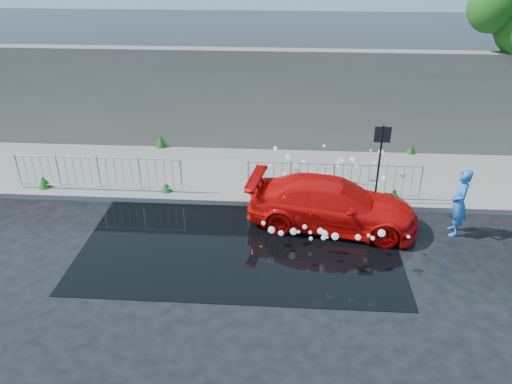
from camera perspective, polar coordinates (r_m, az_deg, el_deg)
ground at (r=12.24m, az=-4.53°, el=-8.11°), size 90.00×90.00×0.00m
pavement at (r=16.50m, az=-2.15°, el=2.21°), size 30.00×4.00×0.15m
curb at (r=14.72m, az=-2.93°, el=-1.08°), size 30.00×0.25×0.16m
retaining_wall at (r=17.89m, az=-1.52°, el=10.52°), size 30.00×0.60×3.50m
puddle at (r=13.00m, az=-1.73°, el=-5.64°), size 8.00×5.00×0.01m
sign_post at (r=14.25m, az=14.03°, el=4.41°), size 0.45×0.06×2.50m
railing_left at (r=15.69m, az=-17.52°, el=2.15°), size 5.05×0.05×1.10m
railing_right at (r=14.71m, az=8.86°, el=1.44°), size 5.05×0.05×1.10m
weeds at (r=16.02m, az=-4.06°, el=2.37°), size 12.17×3.93×0.43m
water_spray at (r=14.08m, az=8.31°, el=0.02°), size 3.65×5.47×0.97m
red_car at (r=13.52m, az=8.74°, el=-1.37°), size 4.77×2.55×1.31m
person at (r=13.91m, az=22.19°, el=-1.12°), size 0.53×0.72×1.85m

